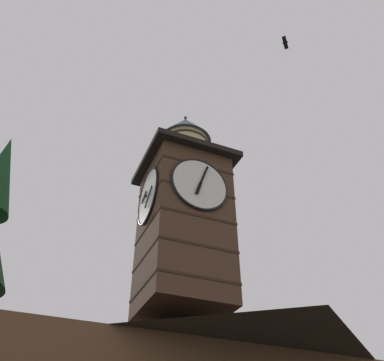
# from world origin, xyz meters

# --- Properties ---
(clock_tower) EXTENTS (3.74, 3.74, 9.64)m
(clock_tower) POSITION_xyz_m (0.46, -0.39, 10.93)
(clock_tower) COLOR #4C3323
(clock_tower) RESTS_ON building_main
(pine_tree_behind) EXTENTS (6.10, 6.10, 16.16)m
(pine_tree_behind) POSITION_xyz_m (-1.97, -7.54, 7.12)
(pine_tree_behind) COLOR #473323
(pine_tree_behind) RESTS_ON ground_plane
(flying_bird_high) EXTENTS (0.64, 0.64, 0.14)m
(flying_bird_high) POSITION_xyz_m (-2.93, 3.66, 18.77)
(flying_bird_high) COLOR black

